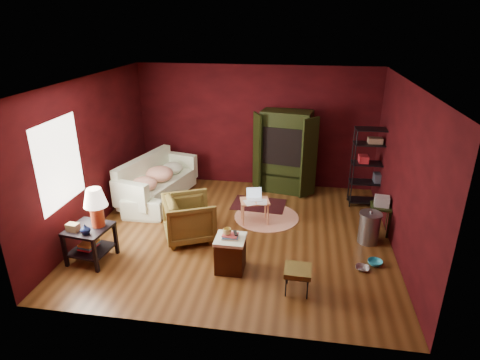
# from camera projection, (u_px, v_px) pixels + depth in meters

# --- Properties ---
(room) EXTENTS (5.54, 5.04, 2.84)m
(room) POSITION_uv_depth(u_px,v_px,m) (236.00, 163.00, 6.97)
(room) COLOR brown
(room) RESTS_ON ground
(sofa) EXTENTS (0.66, 2.13, 0.83)m
(sofa) POSITION_uv_depth(u_px,v_px,m) (157.00, 183.00, 8.72)
(sofa) COLOR white
(sofa) RESTS_ON ground
(armchair) EXTENTS (1.08, 1.11, 0.88)m
(armchair) POSITION_uv_depth(u_px,v_px,m) (189.00, 216.00, 7.21)
(armchair) COLOR black
(armchair) RESTS_ON ground
(pet_bowl_steel) EXTENTS (0.22, 0.10, 0.22)m
(pet_bowl_steel) POSITION_uv_depth(u_px,v_px,m) (363.00, 264.00, 6.39)
(pet_bowl_steel) COLOR #ADAFB4
(pet_bowl_steel) RESTS_ON ground
(pet_bowl_turquoise) EXTENTS (0.25, 0.13, 0.24)m
(pet_bowl_turquoise) POSITION_uv_depth(u_px,v_px,m) (376.00, 258.00, 6.51)
(pet_bowl_turquoise) COLOR #279CB9
(pet_bowl_turquoise) RESTS_ON ground
(vase) EXTENTS (0.16, 0.17, 0.16)m
(vase) POSITION_uv_depth(u_px,v_px,m) (85.00, 229.00, 6.26)
(vase) COLOR #0C163C
(vase) RESTS_ON side_table
(mug) EXTENTS (0.14, 0.12, 0.13)m
(mug) POSITION_uv_depth(u_px,v_px,m) (227.00, 231.00, 6.17)
(mug) COLOR #D7C269
(mug) RESTS_ON hamper
(side_table) EXTENTS (0.71, 0.71, 1.26)m
(side_table) POSITION_uv_depth(u_px,v_px,m) (92.00, 218.00, 6.45)
(side_table) COLOR black
(side_table) RESTS_ON ground
(sofa_cushions) EXTENTS (1.31, 2.23, 0.88)m
(sofa_cushions) POSITION_uv_depth(u_px,v_px,m) (155.00, 182.00, 8.74)
(sofa_cushions) COLOR white
(sofa_cushions) RESTS_ON sofa
(hamper) EXTENTS (0.47, 0.47, 0.66)m
(hamper) POSITION_uv_depth(u_px,v_px,m) (230.00, 253.00, 6.34)
(hamper) COLOR #492410
(hamper) RESTS_ON ground
(footstool) EXTENTS (0.39, 0.39, 0.39)m
(footstool) POSITION_uv_depth(u_px,v_px,m) (298.00, 272.00, 5.80)
(footstool) COLOR black
(footstool) RESTS_ON ground
(rug_round) EXTENTS (1.63, 1.63, 0.01)m
(rug_round) POSITION_uv_depth(u_px,v_px,m) (266.00, 217.00, 8.12)
(rug_round) COLOR white
(rug_round) RESTS_ON ground
(rug_oriental) EXTENTS (1.17, 0.82, 0.01)m
(rug_oriental) POSITION_uv_depth(u_px,v_px,m) (259.00, 204.00, 8.64)
(rug_oriental) COLOR #441216
(rug_oriental) RESTS_ON ground
(laptop_desk) EXTENTS (0.63, 0.53, 0.68)m
(laptop_desk) POSITION_uv_depth(u_px,v_px,m) (255.00, 203.00, 7.77)
(laptop_desk) COLOR #FFA774
(laptop_desk) RESTS_ON ground
(tv_armoire) EXTENTS (1.45, 0.94, 1.87)m
(tv_armoire) POSITION_uv_depth(u_px,v_px,m) (285.00, 150.00, 9.02)
(tv_armoire) COLOR black
(tv_armoire) RESTS_ON ground
(wire_shelving) EXTENTS (0.84, 0.39, 1.69)m
(wire_shelving) POSITION_uv_depth(u_px,v_px,m) (373.00, 164.00, 8.32)
(wire_shelving) COLOR black
(wire_shelving) RESTS_ON ground
(small_stand) EXTENTS (0.42, 0.42, 0.74)m
(small_stand) POSITION_uv_depth(u_px,v_px,m) (381.00, 206.00, 7.33)
(small_stand) COLOR black
(small_stand) RESTS_ON ground
(trash_can) EXTENTS (0.41, 0.41, 0.62)m
(trash_can) POSITION_uv_depth(u_px,v_px,m) (369.00, 228.00, 7.12)
(trash_can) COLOR gray
(trash_can) RESTS_ON ground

